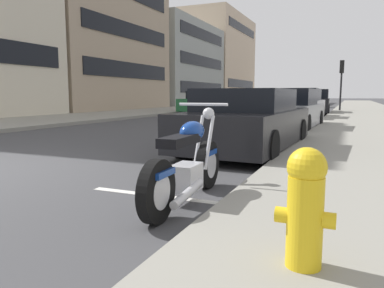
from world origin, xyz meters
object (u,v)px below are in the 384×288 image
at_px(parked_car_at_intersection, 314,102).
at_px(car_opposite_curb, 203,103).
at_px(parked_motorcycle, 187,165).
at_px(fire_hydrant, 305,204).
at_px(traffic_signal_near_corner, 342,74).
at_px(parked_car_behind_motorcycle, 288,111).
at_px(parked_car_mid_block, 248,122).
at_px(crossing_truck, 298,97).
at_px(parked_car_second_in_row, 301,105).

distance_m(parked_car_at_intersection, car_opposite_curb, 7.14).
height_order(parked_motorcycle, car_opposite_curb, car_opposite_curb).
relative_size(fire_hydrant, traffic_signal_near_corner, 0.22).
bearing_deg(parked_car_behind_motorcycle, car_opposite_curb, 38.14).
distance_m(parked_car_mid_block, parked_car_behind_motorcycle, 5.34).
distance_m(parked_car_mid_block, traffic_signal_near_corner, 19.91).
bearing_deg(parked_car_at_intersection, parked_car_mid_block, 177.96).
bearing_deg(parked_car_mid_block, crossing_truck, 7.85).
bearing_deg(traffic_signal_near_corner, crossing_truck, 22.97).
bearing_deg(crossing_truck, parked_car_mid_block, 97.83).
bearing_deg(parked_motorcycle, crossing_truck, 3.96).
bearing_deg(parked_motorcycle, fire_hydrant, -136.39).
bearing_deg(parked_car_second_in_row, fire_hydrant, -170.42).
relative_size(parked_car_behind_motorcycle, crossing_truck, 0.88).
distance_m(parked_motorcycle, parked_car_mid_block, 4.06).
distance_m(parked_car_behind_motorcycle, fire_hydrant, 10.94).
height_order(parked_motorcycle, parked_car_second_in_row, parked_car_second_in_row).
relative_size(parked_motorcycle, parked_car_at_intersection, 0.45).
bearing_deg(parked_car_second_in_row, parked_car_behind_motorcycle, -174.78).
distance_m(car_opposite_curb, traffic_signal_near_corner, 9.68).
distance_m(parked_car_mid_block, parked_car_second_in_row, 11.08).
height_order(parked_car_at_intersection, fire_hydrant, parked_car_at_intersection).
bearing_deg(traffic_signal_near_corner, fire_hydrant, -178.93).
bearing_deg(traffic_signal_near_corner, parked_car_at_intersection, 154.54).
distance_m(fire_hydrant, traffic_signal_near_corner, 25.31).
relative_size(parked_car_behind_motorcycle, parked_car_at_intersection, 0.99).
relative_size(parked_motorcycle, crossing_truck, 0.40).
bearing_deg(parked_motorcycle, car_opposite_curb, 19.63).
bearing_deg(traffic_signal_near_corner, parked_car_mid_block, 176.18).
bearing_deg(parked_car_mid_block, car_opposite_curb, 27.22).
height_order(parked_motorcycle, fire_hydrant, parked_motorcycle).
distance_m(parked_motorcycle, parked_car_second_in_row, 15.13).
distance_m(parked_car_behind_motorcycle, crossing_truck, 24.25).
xyz_separation_m(parked_car_second_in_row, fire_hydrant, (-16.53, -2.04, -0.15)).
relative_size(parked_car_mid_block, parked_car_behind_motorcycle, 1.01).
height_order(parked_car_behind_motorcycle, traffic_signal_near_corner, traffic_signal_near_corner).
bearing_deg(parked_car_at_intersection, crossing_truck, 9.52).
xyz_separation_m(crossing_truck, fire_hydrant, (-34.88, -4.56, -0.42)).
bearing_deg(parked_car_behind_motorcycle, fire_hydrant, -167.80).
relative_size(parked_car_second_in_row, car_opposite_curb, 0.97).
bearing_deg(crossing_truck, traffic_signal_near_corner, 115.42).
xyz_separation_m(parked_car_at_intersection, car_opposite_curb, (-1.36, 7.01, -0.05)).
bearing_deg(fire_hydrant, parked_car_at_intersection, 4.86).
bearing_deg(parked_car_at_intersection, parked_motorcycle, 178.92).
xyz_separation_m(parked_car_mid_block, car_opposite_curb, (15.43, 7.11, 0.06)).
xyz_separation_m(parked_car_mid_block, fire_hydrant, (-5.45, -1.79, -0.09)).
xyz_separation_m(parked_motorcycle, parked_car_second_in_row, (15.11, 0.62, 0.27)).
xyz_separation_m(parked_car_behind_motorcycle, parked_car_second_in_row, (5.74, 0.27, 0.04)).
xyz_separation_m(parked_car_at_intersection, traffic_signal_near_corner, (2.99, -1.42, 1.86)).
bearing_deg(parked_car_second_in_row, parked_car_mid_block, -176.17).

